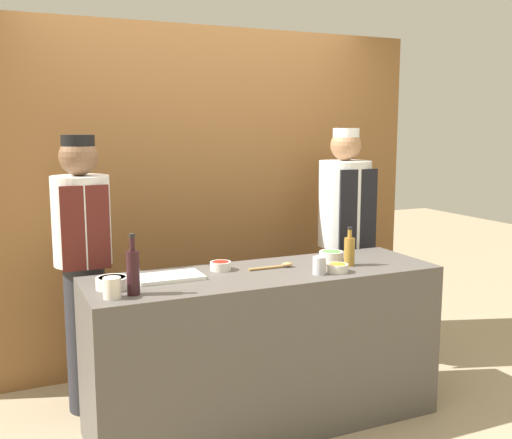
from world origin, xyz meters
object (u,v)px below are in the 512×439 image
(sauce_bowl_green, at_px, (331,256))
(sauce_bowl_orange, at_px, (337,268))
(cutting_board, at_px, (169,277))
(cup_steel, at_px, (319,266))
(sauce_bowl_red, at_px, (221,265))
(bottle_wine, at_px, (133,271))
(wooden_spoon, at_px, (278,266))
(cup_cream, at_px, (112,288))
(chef_left, at_px, (83,263))
(sauce_bowl_yellow, at_px, (112,282))
(chef_right, at_px, (344,238))
(bottle_vinegar, at_px, (349,251))

(sauce_bowl_green, height_order, sauce_bowl_orange, sauce_bowl_green)
(cutting_board, bearing_deg, cup_steel, -16.85)
(sauce_bowl_red, distance_m, bottle_wine, 0.64)
(cup_steel, bearing_deg, wooden_spoon, 123.03)
(bottle_wine, relative_size, cup_cream, 2.97)
(sauce_bowl_red, distance_m, chef_left, 0.83)
(sauce_bowl_yellow, xyz_separation_m, cup_steel, (1.10, -0.17, 0.02))
(sauce_bowl_yellow, xyz_separation_m, cutting_board, (0.31, 0.07, -0.02))
(cup_steel, distance_m, cup_cream, 1.13)
(sauce_bowl_orange, relative_size, cup_cream, 1.18)
(cup_steel, xyz_separation_m, cup_cream, (-1.13, -0.00, 0.00))
(cup_cream, distance_m, wooden_spoon, 1.02)
(sauce_bowl_yellow, relative_size, cup_cream, 1.61)
(sauce_bowl_red, relative_size, cup_steel, 1.22)
(wooden_spoon, bearing_deg, chef_left, 151.18)
(sauce_bowl_orange, height_order, sauce_bowl_red, sauce_bowl_red)
(sauce_bowl_yellow, bearing_deg, sauce_bowl_orange, -8.12)
(sauce_bowl_green, relative_size, cup_cream, 1.42)
(chef_right, bearing_deg, chef_left, 179.99)
(chef_left, height_order, chef_right, chef_right)
(sauce_bowl_yellow, xyz_separation_m, sauce_bowl_red, (0.64, 0.14, -0.01))
(sauce_bowl_green, bearing_deg, chef_right, 50.93)
(cup_steel, relative_size, chef_right, 0.06)
(sauce_bowl_green, bearing_deg, cup_steel, -132.10)
(bottle_vinegar, relative_size, bottle_wine, 0.76)
(bottle_wine, height_order, chef_right, chef_right)
(sauce_bowl_red, xyz_separation_m, wooden_spoon, (0.32, -0.09, -0.01))
(sauce_bowl_orange, bearing_deg, bottle_vinegar, 36.87)
(sauce_bowl_red, relative_size, chef_right, 0.07)
(sauce_bowl_green, relative_size, bottle_vinegar, 0.63)
(sauce_bowl_orange, relative_size, wooden_spoon, 0.44)
(sauce_bowl_red, bearing_deg, bottle_wine, -152.22)
(sauce_bowl_green, bearing_deg, wooden_spoon, -174.58)
(cutting_board, height_order, wooden_spoon, wooden_spoon)
(bottle_wine, bearing_deg, sauce_bowl_orange, -0.88)
(wooden_spoon, bearing_deg, cup_steel, -56.97)
(sauce_bowl_yellow, distance_m, sauce_bowl_green, 1.34)
(sauce_bowl_yellow, height_order, bottle_wine, bottle_wine)
(cup_cream, bearing_deg, wooden_spoon, 12.85)
(bottle_vinegar, xyz_separation_m, bottle_wine, (-1.29, -0.10, 0.03))
(sauce_bowl_orange, xyz_separation_m, sauce_bowl_red, (-0.58, 0.31, 0.00))
(sauce_bowl_red, distance_m, cup_cream, 0.74)
(cutting_board, bearing_deg, sauce_bowl_red, 12.75)
(sauce_bowl_yellow, distance_m, wooden_spoon, 0.96)
(wooden_spoon, distance_m, chef_right, 0.97)
(sauce_bowl_yellow, xyz_separation_m, chef_left, (-0.05, 0.61, -0.02))
(sauce_bowl_orange, bearing_deg, chef_right, 55.38)
(sauce_bowl_yellow, height_order, chef_left, chef_left)
(sauce_bowl_green, relative_size, chef_left, 0.09)
(sauce_bowl_yellow, distance_m, chef_left, 0.61)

